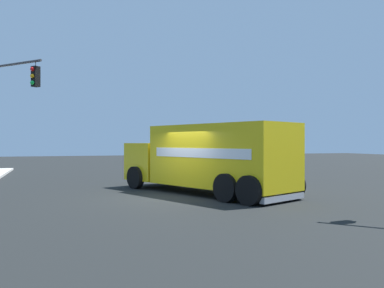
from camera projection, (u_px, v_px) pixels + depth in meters
The scene contains 4 objects.
ground_plane at pixel (168, 198), 15.11m from camera, with size 100.00×100.00×0.00m, color black.
delivery_truck at pixel (208, 158), 16.43m from camera, with size 8.43×5.60×2.78m.
traffic_light_primary at pixel (2, 102), 19.78m from camera, with size 3.14×2.84×5.97m.
pickup_maroon at pixel (194, 163), 25.81m from camera, with size 2.29×5.22×1.38m.
Camera 1 is at (14.59, -4.00, 2.08)m, focal length 37.65 mm.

